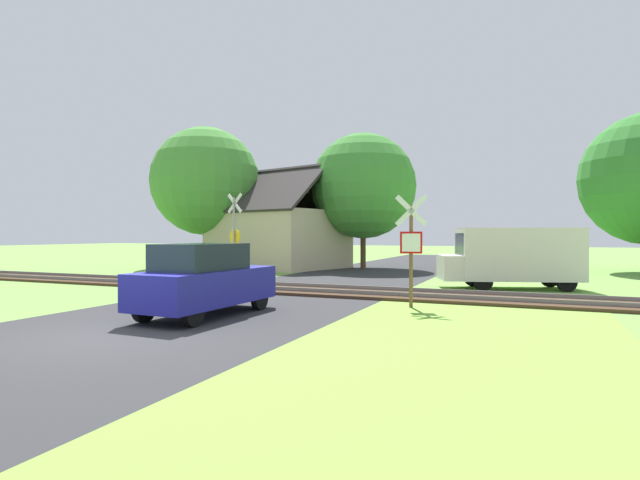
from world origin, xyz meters
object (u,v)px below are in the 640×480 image
Objects in this scene: stop_sign_near at (411,244)px; house at (278,236)px; crossing_sign_far at (234,232)px; tree_center at (363,186)px; mail_truck at (513,255)px; tree_left at (205,181)px; parked_car at (205,280)px.

house reaches higher than stop_sign_near.
crossing_sign_far reaches higher than stop_sign_near.
tree_center is 12.52m from mail_truck.
stop_sign_near is 0.35× the size of house.
tree_left is at bearing 146.71° from crossing_sign_far.
tree_left is (-6.66, 7.16, 3.18)m from crossing_sign_far.
stop_sign_near is at bearing -34.99° from house.
mail_truck is 11.61m from parked_car.
house is at bearing 113.71° from parked_car.
crossing_sign_far reaches higher than parked_car.
house reaches higher than mail_truck.
mail_truck is at bearing -45.00° from tree_center.
crossing_sign_far is at bearing -47.07° from tree_left.
mail_truck is at bearing -12.98° from house.
house reaches higher than parked_car.
tree_center is 18.40m from parked_car.
stop_sign_near is 6.55m from mail_truck.
house is 5.92m from tree_center.
stop_sign_near is at bearing -38.19° from tree_left.
crossing_sign_far is 8.54m from house.
crossing_sign_far is at bearing 120.17° from parked_car.
house reaches higher than crossing_sign_far.
tree_left reaches higher than mail_truck.
stop_sign_near is 17.32m from house.
stop_sign_near is 0.59× the size of mail_truck.
tree_left is 1.65× the size of mail_truck.
parked_car is (-6.79, -9.41, -0.34)m from mail_truck.
tree_left is 9.79m from tree_center.
stop_sign_near is 0.39× the size of tree_center.
house is 2.17× the size of parked_car.
tree_center is (4.99, 1.21, 2.95)m from house.
house is at bearing -166.41° from tree_center.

